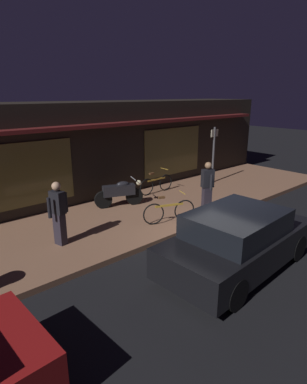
# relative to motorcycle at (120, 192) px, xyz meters

# --- Properties ---
(ground_plane) EXTENTS (60.00, 60.00, 0.00)m
(ground_plane) POSITION_rel_motorcycle_xyz_m (0.44, -3.86, -0.65)
(ground_plane) COLOR black
(sidewalk_slab) EXTENTS (18.00, 4.00, 0.15)m
(sidewalk_slab) POSITION_rel_motorcycle_xyz_m (0.44, -0.86, -0.57)
(sidewalk_slab) COLOR #8C6047
(sidewalk_slab) RESTS_ON ground_plane
(storefront_building) EXTENTS (18.00, 3.30, 3.60)m
(storefront_building) POSITION_rel_motorcycle_xyz_m (0.44, 2.52, 1.16)
(storefront_building) COLOR black
(storefront_building) RESTS_ON ground_plane
(motorcycle) EXTENTS (1.63, 0.81, 0.97)m
(motorcycle) POSITION_rel_motorcycle_xyz_m (0.00, 0.00, 0.00)
(motorcycle) COLOR black
(motorcycle) RESTS_ON sidewalk_slab
(bicycle_parked) EXTENTS (1.66, 0.42, 0.91)m
(bicycle_parked) POSITION_rel_motorcycle_xyz_m (1.98, 0.33, -0.14)
(bicycle_parked) COLOR black
(bicycle_parked) RESTS_ON sidewalk_slab
(bicycle_extra) EXTENTS (1.56, 0.68, 0.91)m
(bicycle_extra) POSITION_rel_motorcycle_xyz_m (0.26, -2.17, -0.14)
(bicycle_extra) COLOR black
(bicycle_extra) RESTS_ON sidewalk_slab
(person_photographer) EXTENTS (0.61, 0.42, 1.67)m
(person_photographer) POSITION_rel_motorcycle_xyz_m (-2.86, -1.37, 0.38)
(person_photographer) COLOR #28232D
(person_photographer) RESTS_ON sidewalk_slab
(person_bystander) EXTENTS (0.44, 0.60, 1.67)m
(person_bystander) POSITION_rel_motorcycle_xyz_m (1.82, -2.32, 0.38)
(person_bystander) COLOR #28232D
(person_bystander) RESTS_ON sidewalk_slab
(sign_post) EXTENTS (0.44, 0.09, 2.40)m
(sign_post) POSITION_rel_motorcycle_xyz_m (4.84, -0.13, 0.86)
(sign_post) COLOR #47474C
(sign_post) RESTS_ON sidewalk_slab
(parked_car_far) EXTENTS (4.17, 1.94, 1.42)m
(parked_car_far) POSITION_rel_motorcycle_xyz_m (-0.25, -4.93, 0.06)
(parked_car_far) COLOR black
(parked_car_far) RESTS_ON ground_plane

